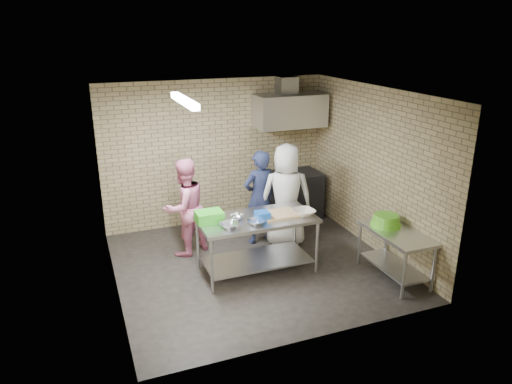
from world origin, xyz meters
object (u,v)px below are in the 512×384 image
(blue_tub, at_px, (262,216))
(green_crate, at_px, (209,216))
(woman_pink, at_px, (185,207))
(prep_table, at_px, (257,244))
(bottle_red, at_px, (288,113))
(woman_white, at_px, (286,196))
(green_basin, at_px, (386,220))
(side_counter, at_px, (394,255))
(stove, at_px, (289,195))
(man_navy, at_px, (259,197))

(blue_tub, bearing_deg, green_crate, 163.65)
(woman_pink, bearing_deg, prep_table, 106.03)
(bottle_red, height_order, woman_white, bottle_red)
(blue_tub, height_order, bottle_red, bottle_red)
(prep_table, xyz_separation_m, green_crate, (-0.70, 0.12, 0.52))
(prep_table, distance_m, green_basin, 1.97)
(side_counter, xyz_separation_m, green_basin, (-0.02, 0.25, 0.46))
(stove, relative_size, woman_white, 0.68)
(green_basin, height_order, man_navy, man_navy)
(blue_tub, distance_m, green_basin, 1.86)
(man_navy, height_order, woman_white, woman_white)
(woman_white, bearing_deg, blue_tub, 67.73)
(stove, xyz_separation_m, blue_tub, (-1.33, -1.91, 0.49))
(side_counter, xyz_separation_m, bottle_red, (-0.40, 2.99, 1.65))
(prep_table, xyz_separation_m, green_basin, (1.81, -0.69, 0.40))
(green_basin, bearing_deg, bottle_red, 97.90)
(green_basin, bearing_deg, woman_pink, 147.74)
(bottle_red, distance_m, man_navy, 1.91)
(green_crate, distance_m, green_basin, 2.64)
(green_basin, relative_size, woman_white, 0.26)
(green_crate, bearing_deg, stove, 39.11)
(blue_tub, distance_m, woman_pink, 1.44)
(side_counter, distance_m, blue_tub, 2.04)
(green_basin, bearing_deg, blue_tub, 161.35)
(woman_white, bearing_deg, stove, -96.83)
(stove, distance_m, green_basin, 2.57)
(side_counter, bearing_deg, woman_pink, 144.28)
(side_counter, xyz_separation_m, blue_tub, (-1.78, 0.84, 0.56))
(stove, bearing_deg, bottle_red, 78.23)
(side_counter, bearing_deg, woman_white, 121.44)
(side_counter, distance_m, green_crate, 2.80)
(green_crate, xyz_separation_m, woman_white, (1.51, 0.60, -0.07))
(bottle_red, distance_m, woman_pink, 2.81)
(prep_table, bearing_deg, green_basin, -20.98)
(side_counter, relative_size, green_basin, 2.61)
(prep_table, height_order, green_crate, green_crate)
(green_crate, bearing_deg, side_counter, -22.81)
(prep_table, bearing_deg, woman_white, 41.57)
(green_basin, distance_m, bottle_red, 3.01)
(bottle_red, relative_size, woman_white, 0.10)
(woman_pink, relative_size, woman_white, 0.91)
(green_basin, bearing_deg, woman_white, 125.20)
(man_navy, xyz_separation_m, woman_pink, (-1.29, 0.03, -0.02))
(prep_table, relative_size, stove, 1.46)
(green_crate, xyz_separation_m, bottle_red, (2.13, 1.93, 1.08))
(prep_table, relative_size, green_basin, 3.80)
(stove, distance_m, woman_pink, 2.41)
(prep_table, bearing_deg, man_navy, 66.37)
(woman_pink, distance_m, woman_white, 1.70)
(prep_table, height_order, man_navy, man_navy)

